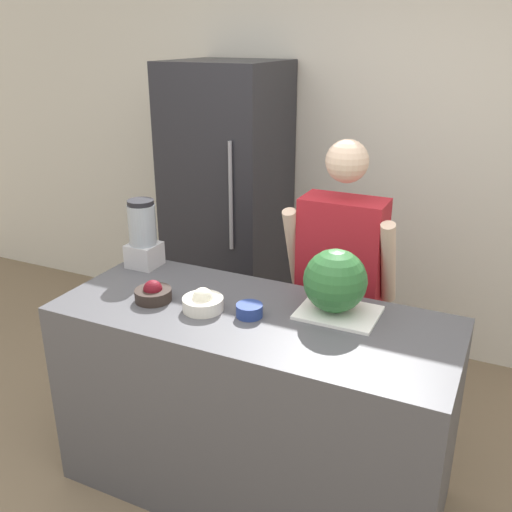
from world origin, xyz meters
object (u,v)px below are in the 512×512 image
(watermelon, at_px, (335,281))
(bowl_cherries, at_px, (153,293))
(refrigerator, at_px, (228,208))
(blender, at_px, (143,235))
(bowl_cream, at_px, (203,302))
(person, at_px, (339,291))
(bowl_small_blue, at_px, (249,310))

(watermelon, relative_size, bowl_cherries, 1.64)
(bowl_cherries, bearing_deg, refrigerator, 104.46)
(refrigerator, height_order, blender, refrigerator)
(bowl_cream, bearing_deg, person, 59.80)
(bowl_small_blue, bearing_deg, watermelon, 30.33)
(bowl_small_blue, bearing_deg, person, 73.20)
(bowl_cream, bearing_deg, bowl_small_blue, 9.19)
(bowl_cherries, distance_m, bowl_small_blue, 0.45)
(blender, bearing_deg, person, 22.48)
(bowl_cherries, bearing_deg, blender, 130.76)
(refrigerator, distance_m, bowl_cream, 1.49)
(refrigerator, distance_m, blender, 1.07)
(bowl_small_blue, distance_m, blender, 0.79)
(person, relative_size, bowl_cream, 8.95)
(watermelon, xyz_separation_m, blender, (-1.04, 0.09, 0.02))
(refrigerator, relative_size, bowl_small_blue, 16.64)
(refrigerator, height_order, bowl_small_blue, refrigerator)
(refrigerator, bearing_deg, bowl_cream, -66.14)
(bowl_cherries, distance_m, blender, 0.44)
(bowl_cherries, bearing_deg, bowl_small_blue, 5.88)
(blender, bearing_deg, bowl_cream, -30.29)
(person, relative_size, watermelon, 5.87)
(person, bearing_deg, bowl_cream, -120.20)
(bowl_cream, height_order, bowl_small_blue, bowl_cream)
(refrigerator, bearing_deg, person, -33.93)
(person, relative_size, bowl_small_blue, 13.96)
(bowl_cream, bearing_deg, watermelon, 22.74)
(watermelon, distance_m, bowl_cream, 0.57)
(person, height_order, bowl_small_blue, person)
(watermelon, bearing_deg, bowl_cherries, -163.24)
(refrigerator, height_order, bowl_cherries, refrigerator)
(refrigerator, bearing_deg, watermelon, -45.66)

